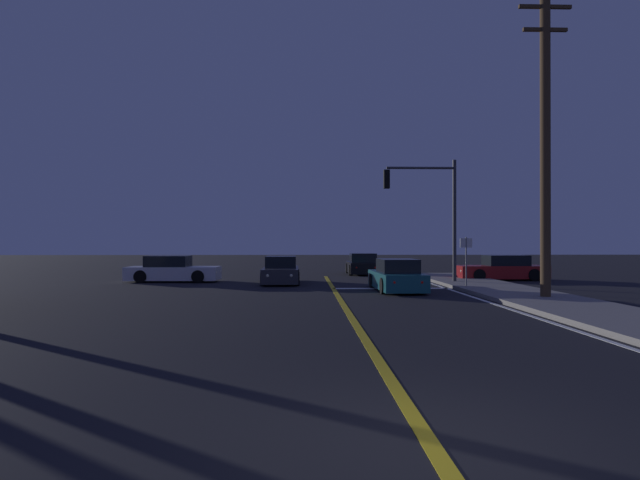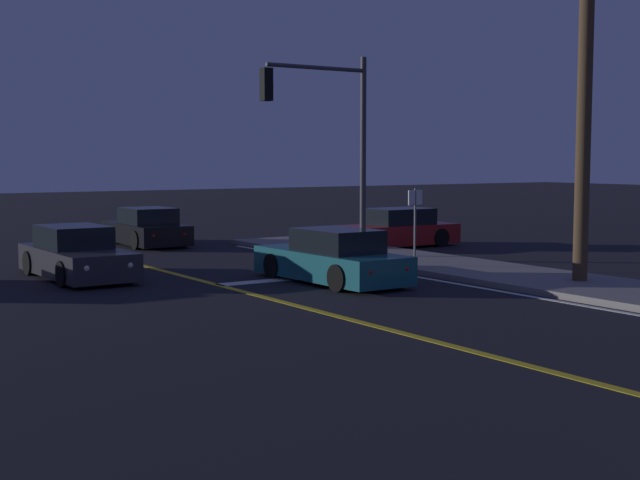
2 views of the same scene
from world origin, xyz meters
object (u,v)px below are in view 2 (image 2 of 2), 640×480
(car_distant_tail_charcoal, at_px, (76,256))
(traffic_signal_near_right, at_px, (329,126))
(utility_pole_right, at_px, (586,50))
(car_side_waiting_red, at_px, (394,230))
(street_sign_corner, at_px, (415,215))
(car_far_approaching_black, at_px, (146,229))
(car_mid_block_teal, at_px, (332,259))

(car_distant_tail_charcoal, distance_m, traffic_signal_near_right, 8.05)
(car_distant_tail_charcoal, height_order, utility_pole_right, utility_pole_right)
(car_side_waiting_red, xyz_separation_m, utility_pole_right, (-2.25, -9.98, 5.00))
(street_sign_corner, bearing_deg, car_far_approaching_black, 106.93)
(car_distant_tail_charcoal, relative_size, traffic_signal_near_right, 0.74)
(car_distant_tail_charcoal, bearing_deg, car_far_approaching_black, -124.98)
(car_distant_tail_charcoal, xyz_separation_m, car_mid_block_teal, (5.02, -4.24, 0.00))
(car_distant_tail_charcoal, bearing_deg, car_mid_block_teal, 138.92)
(street_sign_corner, bearing_deg, car_distant_tail_charcoal, 155.90)
(traffic_signal_near_right, xyz_separation_m, street_sign_corner, (0.91, -2.80, -2.47))
(car_side_waiting_red, distance_m, car_mid_block_teal, 9.13)
(car_distant_tail_charcoal, bearing_deg, utility_pole_right, 138.76)
(car_mid_block_teal, bearing_deg, utility_pole_right, -42.01)
(traffic_signal_near_right, bearing_deg, street_sign_corner, 107.98)
(car_mid_block_teal, height_order, traffic_signal_near_right, traffic_signal_near_right)
(car_side_waiting_red, distance_m, utility_pole_right, 11.39)
(car_distant_tail_charcoal, distance_m, car_far_approaching_black, 8.66)
(car_distant_tail_charcoal, relative_size, street_sign_corner, 1.98)
(car_distant_tail_charcoal, relative_size, car_far_approaching_black, 1.05)
(car_far_approaching_black, distance_m, car_mid_block_teal, 11.42)
(car_far_approaching_black, height_order, traffic_signal_near_right, traffic_signal_near_right)
(car_mid_block_teal, distance_m, street_sign_corner, 3.32)
(car_side_waiting_red, distance_m, street_sign_corner, 6.68)
(car_far_approaching_black, bearing_deg, traffic_signal_near_right, -72.98)
(car_distant_tail_charcoal, bearing_deg, traffic_signal_near_right, 172.45)
(car_side_waiting_red, height_order, utility_pole_right, utility_pole_right)
(traffic_signal_near_right, height_order, street_sign_corner, traffic_signal_near_right)
(street_sign_corner, bearing_deg, traffic_signal_near_right, 107.98)
(car_distant_tail_charcoal, xyz_separation_m, traffic_signal_near_right, (7.24, -0.85, 3.41))
(traffic_signal_near_right, relative_size, utility_pole_right, 0.56)
(car_far_approaching_black, height_order, car_mid_block_teal, same)
(car_far_approaching_black, xyz_separation_m, utility_pole_right, (4.69, -15.29, 5.00))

